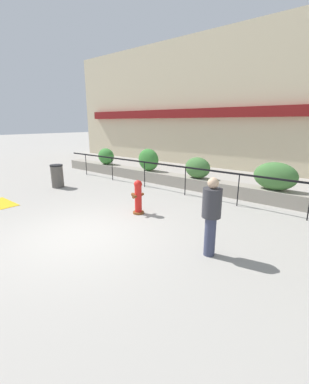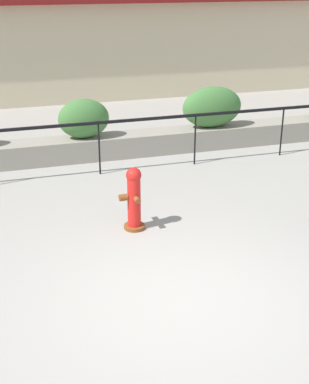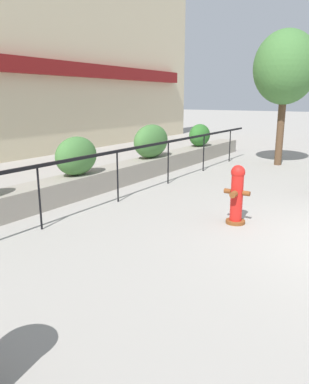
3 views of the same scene
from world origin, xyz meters
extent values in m
plane|color=#9E9991|center=(0.00, 0.00, 0.00)|extent=(120.00, 120.00, 0.00)
cube|color=gray|center=(0.00, 6.00, 0.25)|extent=(18.00, 0.70, 0.50)
cube|color=black|center=(0.00, 4.90, 1.12)|extent=(15.00, 0.05, 0.06)
cylinder|color=black|center=(0.00, 4.90, 0.57)|extent=(0.04, 0.04, 1.15)
cylinder|color=black|center=(2.14, 4.90, 0.57)|extent=(0.04, 0.04, 1.15)
cylinder|color=black|center=(4.29, 4.90, 0.57)|extent=(0.04, 0.04, 1.15)
ellipsoid|color=#427538|center=(-0.11, 6.00, 0.94)|extent=(1.15, 0.68, 0.89)
ellipsoid|color=#427538|center=(2.99, 6.00, 0.99)|extent=(1.48, 0.70, 0.98)
cylinder|color=brown|center=(0.02, 2.18, 0.03)|extent=(0.37, 0.37, 0.06)
cylinder|color=red|center=(0.02, 2.18, 0.48)|extent=(0.23, 0.23, 0.85)
sphere|color=red|center=(0.02, 2.18, 0.95)|extent=(0.25, 0.25, 0.25)
cylinder|color=brown|center=(-0.16, 2.17, 0.59)|extent=(0.14, 0.12, 0.11)
cylinder|color=brown|center=(0.01, 2.35, 0.59)|extent=(0.09, 0.13, 0.09)
cylinder|color=brown|center=(0.02, 2.00, 0.59)|extent=(0.09, 0.13, 0.09)
camera|label=1|loc=(5.33, -3.45, 2.81)|focal=24.00mm
camera|label=2|loc=(-2.04, -5.62, 3.99)|focal=50.00mm
camera|label=3|loc=(-6.26, -0.13, 2.24)|focal=35.00mm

